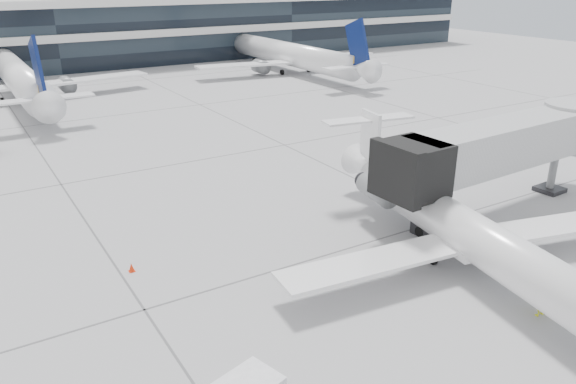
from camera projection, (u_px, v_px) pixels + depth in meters
ground at (316, 258)px, 31.90m from camera, size 220.00×220.00×0.00m
terminal at (45, 36)px, 95.10m from camera, size 170.00×22.00×10.00m
bg_jet_center at (23, 99)px, 71.64m from camera, size 32.00×40.00×9.60m
bg_jet_right at (289, 72)px, 91.07m from camera, size 32.00×40.00×9.60m
regional_jet at (469, 233)px, 30.05m from camera, size 21.85×27.24×6.31m
jet_bridge at (513, 143)px, 37.02m from camera, size 19.92×4.74×6.40m
ramp_worker at (542, 299)px, 26.30m from camera, size 0.68×0.46×1.82m
traffic_cone at (131, 268)px, 30.43m from camera, size 0.40×0.40×0.49m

